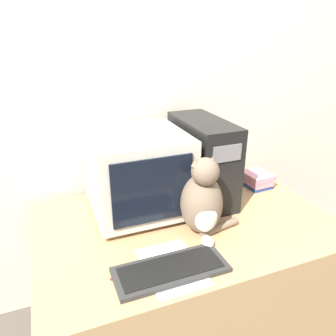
% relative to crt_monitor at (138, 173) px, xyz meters
% --- Properties ---
extents(wall_back, '(7.00, 0.05, 2.50)m').
position_rel_crt_monitor_xyz_m(wall_back, '(0.18, 0.34, 0.34)').
color(wall_back, beige).
rests_on(wall_back, ground_plane).
extents(desk, '(1.38, 0.90, 0.71)m').
position_rel_crt_monitor_xyz_m(desk, '(0.18, -0.18, -0.56)').
color(desk, tan).
rests_on(desk, ground_plane).
extents(crt_monitor, '(0.45, 0.45, 0.40)m').
position_rel_crt_monitor_xyz_m(crt_monitor, '(0.00, 0.00, 0.00)').
color(crt_monitor, beige).
rests_on(crt_monitor, desk).
extents(computer_tower, '(0.21, 0.47, 0.43)m').
position_rel_crt_monitor_xyz_m(computer_tower, '(0.36, 0.02, 0.01)').
color(computer_tower, black).
rests_on(computer_tower, desk).
extents(keyboard, '(0.43, 0.18, 0.02)m').
position_rel_crt_monitor_xyz_m(keyboard, '(-0.02, -0.48, -0.20)').
color(keyboard, '#2D2D2D').
rests_on(keyboard, desk).
extents(cat, '(0.29, 0.28, 0.37)m').
position_rel_crt_monitor_xyz_m(cat, '(0.21, -0.28, -0.05)').
color(cat, '#7A6651').
rests_on(cat, desk).
extents(book_stack, '(0.15, 0.18, 0.08)m').
position_rel_crt_monitor_xyz_m(book_stack, '(0.72, 0.02, -0.17)').
color(book_stack, '#234793').
rests_on(book_stack, desk).
extents(pen, '(0.15, 0.07, 0.01)m').
position_rel_crt_monitor_xyz_m(pen, '(-0.17, -0.41, -0.20)').
color(pen, maroon).
rests_on(pen, desk).
extents(paper_sheet, '(0.21, 0.30, 0.00)m').
position_rel_crt_monitor_xyz_m(paper_sheet, '(-0.01, -0.46, -0.21)').
color(paper_sheet, white).
rests_on(paper_sheet, desk).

